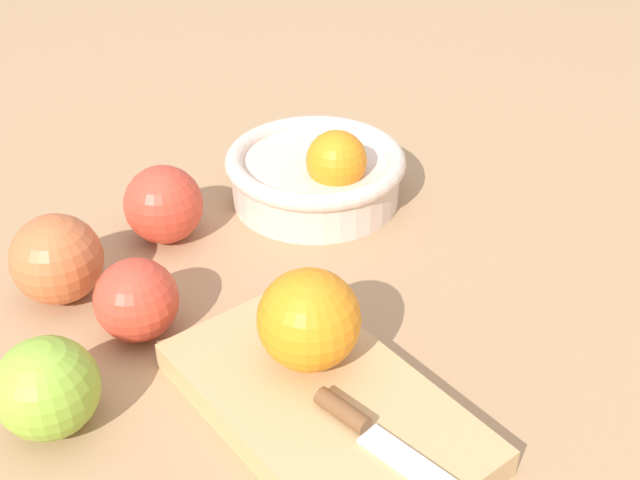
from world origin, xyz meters
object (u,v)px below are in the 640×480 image
object	(u,v)px
cutting_board	(324,406)
apple_front_left	(57,259)
orange_on_board	(309,320)
apple_mid_left	(164,204)
apple_front_center	(136,300)
bowl	(318,172)
knife	(378,438)
apple_front_right	(47,388)

from	to	relation	value
cutting_board	apple_front_left	world-z (taller)	apple_front_left
orange_on_board	apple_mid_left	distance (m)	0.25
apple_front_center	cutting_board	bearing A→B (deg)	31.11
bowl	apple_mid_left	distance (m)	0.17
orange_on_board	knife	world-z (taller)	orange_on_board
bowl	cutting_board	bearing A→B (deg)	-25.99
apple_mid_left	apple_front_left	distance (m)	0.12
bowl	cutting_board	size ratio (longest dim) A/B	0.76
cutting_board	apple_front_left	distance (m)	0.28
knife	apple_front_left	distance (m)	0.34
orange_on_board	apple_front_left	world-z (taller)	orange_on_board
bowl	apple_front_center	bearing A→B (deg)	-61.57
apple_mid_left	apple_front_center	world-z (taller)	apple_mid_left
bowl	apple_mid_left	world-z (taller)	bowl
cutting_board	apple_front_right	size ratio (longest dim) A/B	3.29
orange_on_board	apple_front_right	world-z (taller)	orange_on_board
bowl	apple_front_right	distance (m)	0.38
bowl	apple_mid_left	xyz separation A→B (m)	(-0.00, -0.17, 0.00)
cutting_board	bowl	bearing A→B (deg)	154.01
cutting_board	apple_front_left	xyz separation A→B (m)	(-0.24, -0.14, 0.03)
bowl	apple_front_right	world-z (taller)	bowl
bowl	knife	distance (m)	0.36
knife	apple_front_left	xyz separation A→B (m)	(-0.30, -0.16, 0.01)
cutting_board	knife	xyz separation A→B (m)	(0.06, 0.01, 0.02)
apple_mid_left	apple_front_left	world-z (taller)	apple_front_left
bowl	apple_front_right	xyz separation A→B (m)	(0.20, -0.32, 0.00)
orange_on_board	apple_front_center	world-z (taller)	orange_on_board
bowl	cutting_board	world-z (taller)	bowl
cutting_board	apple_front_right	xyz separation A→B (m)	(-0.08, -0.18, 0.03)
knife	apple_front_right	xyz separation A→B (m)	(-0.14, -0.19, 0.01)
apple_front_right	apple_mid_left	bearing A→B (deg)	143.12
knife	apple_front_center	distance (m)	0.24
apple_front_right	apple_front_center	world-z (taller)	apple_front_right
apple_mid_left	bowl	bearing A→B (deg)	88.66
apple_mid_left	apple_front_center	bearing A→B (deg)	-26.73
apple_front_left	knife	bearing A→B (deg)	27.56
orange_on_board	apple_front_center	distance (m)	0.16
apple_mid_left	apple_front_center	xyz separation A→B (m)	(0.13, -0.07, -0.00)
knife	apple_front_center	bearing A→B (deg)	-153.53
apple_mid_left	apple_front_left	xyz separation A→B (m)	(0.05, -0.11, 0.00)
cutting_board	apple_mid_left	distance (m)	0.29
knife	apple_mid_left	distance (m)	0.35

